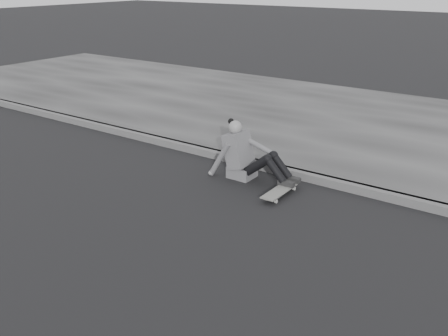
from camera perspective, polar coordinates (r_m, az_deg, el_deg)
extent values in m
plane|color=black|center=(5.57, -3.06, -9.67)|extent=(80.00, 80.00, 0.00)
cube|color=#505050|center=(7.52, 9.12, -0.85)|extent=(24.00, 0.16, 0.12)
cube|color=#3A3A3A|center=(10.19, 16.76, 4.44)|extent=(24.00, 6.00, 0.12)
cylinder|color=#A0A09B|center=(6.78, 4.85, -3.50)|extent=(0.03, 0.05, 0.05)
cylinder|color=#A0A09B|center=(6.71, 5.95, -3.80)|extent=(0.03, 0.05, 0.05)
cylinder|color=#A0A09B|center=(7.20, 6.96, -2.06)|extent=(0.03, 0.05, 0.05)
cylinder|color=#A0A09B|center=(7.13, 8.01, -2.33)|extent=(0.03, 0.05, 0.05)
cube|color=#323234|center=(6.73, 5.41, -3.43)|extent=(0.16, 0.04, 0.03)
cube|color=#323234|center=(7.15, 7.49, -1.99)|extent=(0.16, 0.04, 0.03)
cube|color=slate|center=(6.93, 6.49, -2.50)|extent=(0.20, 0.78, 0.02)
cube|color=#565659|center=(7.50, 2.08, -0.39)|extent=(0.36, 0.34, 0.18)
cube|color=#565659|center=(7.42, 1.66, 2.17)|extent=(0.37, 0.40, 0.57)
cube|color=#565659|center=(7.45, 0.84, 3.23)|extent=(0.14, 0.30, 0.20)
cylinder|color=gray|center=(7.37, 1.36, 4.00)|extent=(0.09, 0.09, 0.08)
sphere|color=gray|center=(7.35, 1.30, 4.68)|extent=(0.20, 0.20, 0.20)
sphere|color=black|center=(7.39, 0.81, 5.36)|extent=(0.09, 0.09, 0.09)
cylinder|color=black|center=(7.20, 3.81, 0.30)|extent=(0.43, 0.13, 0.39)
cylinder|color=black|center=(7.35, 4.54, 0.71)|extent=(0.43, 0.13, 0.39)
cylinder|color=black|center=(7.07, 5.88, -0.24)|extent=(0.35, 0.11, 0.36)
cylinder|color=black|center=(7.21, 6.58, 0.19)|extent=(0.35, 0.11, 0.36)
sphere|color=black|center=(7.08, 4.97, 1.04)|extent=(0.13, 0.13, 0.13)
sphere|color=black|center=(7.23, 5.69, 1.45)|extent=(0.13, 0.13, 0.13)
cube|color=black|center=(7.05, 7.14, -1.75)|extent=(0.24, 0.08, 0.07)
cube|color=black|center=(7.19, 7.82, -1.28)|extent=(0.24, 0.08, 0.07)
cylinder|color=#565659|center=(7.41, -0.54, 1.00)|extent=(0.38, 0.08, 0.58)
sphere|color=gray|center=(7.58, -1.50, -0.57)|extent=(0.08, 0.08, 0.08)
cylinder|color=#565659|center=(7.41, 3.90, 2.58)|extent=(0.48, 0.08, 0.21)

